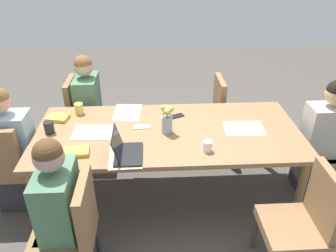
{
  "coord_description": "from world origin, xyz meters",
  "views": [
    {
      "loc": [
        -0.14,
        -2.54,
        2.28
      ],
      "look_at": [
        0.0,
        0.0,
        0.8
      ],
      "focal_mm": 35.49,
      "sensor_mm": 36.0,
      "label": 1
    }
  ],
  "objects_px": {
    "flower_vase": "(167,119)",
    "phone_silver": "(142,127)",
    "coffee_mug_centre_left": "(207,146)",
    "book_red_cover": "(76,152)",
    "chair_far_right_near": "(84,113)",
    "chair_near_right_far": "(304,219)",
    "person_far_right_near": "(90,113)",
    "chair_far_right_mid": "(228,111)",
    "coffee_mug_near_right": "(79,109)",
    "book_blue_cover": "(57,118)",
    "chair_head_left_left_near": "(5,163)",
    "person_head_left_left_near": "(14,155)",
    "chair_near_left_mid": "(72,228)",
    "person_head_right_left_far": "(322,146)",
    "dining_table": "(168,137)",
    "laptop_near_left_mid": "(125,151)",
    "phone_black": "(176,116)",
    "coffee_mug_near_left": "(49,127)",
    "chair_head_right_left_far": "(324,144)",
    "person_near_left_mid": "(62,220)"
  },
  "relations": [
    {
      "from": "phone_black",
      "to": "chair_head_left_left_near",
      "type": "bearing_deg",
      "value": 167.78
    },
    {
      "from": "chair_head_left_left_near",
      "to": "phone_silver",
      "type": "relative_size",
      "value": 6.0
    },
    {
      "from": "person_head_left_left_near",
      "to": "coffee_mug_near_right",
      "type": "relative_size",
      "value": 11.17
    },
    {
      "from": "dining_table",
      "to": "book_blue_cover",
      "type": "relative_size",
      "value": 11.8
    },
    {
      "from": "person_head_right_left_far",
      "to": "chair_near_right_far",
      "type": "xyz_separation_m",
      "value": [
        -0.54,
        -0.88,
        -0.03
      ]
    },
    {
      "from": "laptop_near_left_mid",
      "to": "chair_head_left_left_near",
      "type": "bearing_deg",
      "value": 164.6
    },
    {
      "from": "flower_vase",
      "to": "coffee_mug_centre_left",
      "type": "xyz_separation_m",
      "value": [
        0.31,
        -0.31,
        -0.09
      ]
    },
    {
      "from": "dining_table",
      "to": "coffee_mug_centre_left",
      "type": "relative_size",
      "value": 26.05
    },
    {
      "from": "person_far_right_near",
      "to": "flower_vase",
      "type": "xyz_separation_m",
      "value": [
        0.83,
        -0.84,
        0.36
      ]
    },
    {
      "from": "flower_vase",
      "to": "phone_silver",
      "type": "distance_m",
      "value": 0.27
    },
    {
      "from": "person_near_left_mid",
      "to": "phone_black",
      "type": "xyz_separation_m",
      "value": [
        0.89,
        1.07,
        0.23
      ]
    },
    {
      "from": "laptop_near_left_mid",
      "to": "book_blue_cover",
      "type": "distance_m",
      "value": 0.92
    },
    {
      "from": "chair_head_right_left_far",
      "to": "book_red_cover",
      "type": "height_order",
      "value": "chair_head_right_left_far"
    },
    {
      "from": "person_head_left_left_near",
      "to": "phone_silver",
      "type": "distance_m",
      "value": 1.2
    },
    {
      "from": "person_head_right_left_far",
      "to": "coffee_mug_near_left",
      "type": "relative_size",
      "value": 10.95
    },
    {
      "from": "laptop_near_left_mid",
      "to": "coffee_mug_near_right",
      "type": "relative_size",
      "value": 2.99
    },
    {
      "from": "chair_near_left_mid",
      "to": "coffee_mug_centre_left",
      "type": "height_order",
      "value": "chair_near_left_mid"
    },
    {
      "from": "chair_near_right_far",
      "to": "coffee_mug_centre_left",
      "type": "height_order",
      "value": "chair_near_right_far"
    },
    {
      "from": "chair_far_right_near",
      "to": "coffee_mug_centre_left",
      "type": "xyz_separation_m",
      "value": [
        1.22,
        -1.21,
        0.3
      ]
    },
    {
      "from": "chair_head_left_left_near",
      "to": "book_red_cover",
      "type": "distance_m",
      "value": 0.81
    },
    {
      "from": "chair_far_right_mid",
      "to": "book_blue_cover",
      "type": "height_order",
      "value": "chair_far_right_mid"
    },
    {
      "from": "laptop_near_left_mid",
      "to": "chair_far_right_near",
      "type": "bearing_deg",
      "value": 114.24
    },
    {
      "from": "chair_head_left_left_near",
      "to": "chair_far_right_mid",
      "type": "distance_m",
      "value": 2.38
    },
    {
      "from": "chair_head_right_left_far",
      "to": "coffee_mug_near_left",
      "type": "relative_size",
      "value": 8.25
    },
    {
      "from": "coffee_mug_centre_left",
      "to": "chair_head_left_left_near",
      "type": "bearing_deg",
      "value": 171.15
    },
    {
      "from": "dining_table",
      "to": "laptop_near_left_mid",
      "type": "bearing_deg",
      "value": -134.66
    },
    {
      "from": "chair_far_right_mid",
      "to": "book_blue_cover",
      "type": "bearing_deg",
      "value": -162.71
    },
    {
      "from": "person_head_right_left_far",
      "to": "coffee_mug_near_right",
      "type": "distance_m",
      "value": 2.36
    },
    {
      "from": "person_head_right_left_far",
      "to": "book_red_cover",
      "type": "relative_size",
      "value": 5.97
    },
    {
      "from": "person_far_right_near",
      "to": "phone_silver",
      "type": "xyz_separation_m",
      "value": [
        0.61,
        -0.74,
        0.23
      ]
    },
    {
      "from": "coffee_mug_centre_left",
      "to": "phone_black",
      "type": "relative_size",
      "value": 0.6
    },
    {
      "from": "chair_far_right_near",
      "to": "chair_head_left_left_near",
      "type": "bearing_deg",
      "value": -120.6
    },
    {
      "from": "phone_silver",
      "to": "chair_near_left_mid",
      "type": "bearing_deg",
      "value": -118.57
    },
    {
      "from": "person_head_right_left_far",
      "to": "person_far_right_near",
      "type": "height_order",
      "value": "same"
    },
    {
      "from": "chair_near_left_mid",
      "to": "chair_near_right_far",
      "type": "bearing_deg",
      "value": -0.2
    },
    {
      "from": "person_far_right_near",
      "to": "book_blue_cover",
      "type": "distance_m",
      "value": 0.63
    },
    {
      "from": "coffee_mug_centre_left",
      "to": "book_red_cover",
      "type": "height_order",
      "value": "coffee_mug_centre_left"
    },
    {
      "from": "chair_head_left_left_near",
      "to": "dining_table",
      "type": "bearing_deg",
      "value": 2.19
    },
    {
      "from": "person_near_left_mid",
      "to": "chair_head_right_left_far",
      "type": "bearing_deg",
      "value": 20.97
    },
    {
      "from": "chair_head_left_left_near",
      "to": "chair_far_right_near",
      "type": "bearing_deg",
      "value": 59.4
    },
    {
      "from": "flower_vase",
      "to": "person_near_left_mid",
      "type": "bearing_deg",
      "value": -134.97
    },
    {
      "from": "chair_far_right_near",
      "to": "phone_black",
      "type": "distance_m",
      "value": 1.21
    },
    {
      "from": "chair_far_right_mid",
      "to": "coffee_mug_near_left",
      "type": "bearing_deg",
      "value": -156.01
    },
    {
      "from": "person_far_right_near",
      "to": "laptop_near_left_mid",
      "type": "xyz_separation_m",
      "value": [
        0.48,
        -1.18,
        0.27
      ]
    },
    {
      "from": "coffee_mug_centre_left",
      "to": "chair_far_right_near",
      "type": "bearing_deg",
      "value": 135.14
    },
    {
      "from": "chair_head_left_left_near",
      "to": "person_far_right_near",
      "type": "relative_size",
      "value": 0.75
    },
    {
      "from": "coffee_mug_near_left",
      "to": "chair_head_right_left_far",
      "type": "bearing_deg",
      "value": 1.35
    },
    {
      "from": "chair_far_right_mid",
      "to": "coffee_mug_near_right",
      "type": "distance_m",
      "value": 1.68
    },
    {
      "from": "person_head_right_left_far",
      "to": "flower_vase",
      "type": "xyz_separation_m",
      "value": [
        -1.48,
        -0.03,
        0.36
      ]
    },
    {
      "from": "chair_near_left_mid",
      "to": "phone_silver",
      "type": "distance_m",
      "value": 1.09
    }
  ]
}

